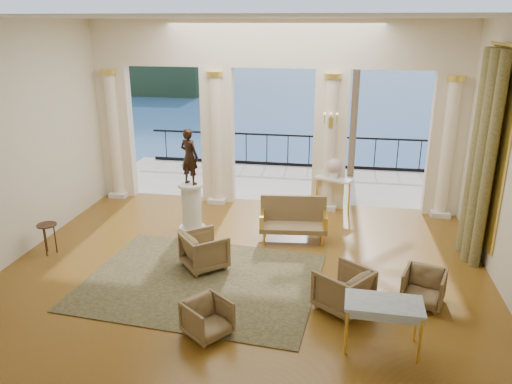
% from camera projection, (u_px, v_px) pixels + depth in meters
% --- Properties ---
extents(floor, '(9.00, 9.00, 0.00)m').
position_uv_depth(floor, '(243.00, 273.00, 9.28)').
color(floor, '#4E3010').
rests_on(floor, ground).
extents(room_walls, '(9.00, 9.00, 9.00)m').
position_uv_depth(room_walls, '(227.00, 134.00, 7.30)').
color(room_walls, beige).
rests_on(room_walls, ground).
extents(arcade, '(9.00, 0.56, 4.50)m').
position_uv_depth(arcade, '(273.00, 103.00, 12.00)').
color(arcade, '#F8E6C9').
rests_on(arcade, ground).
extents(terrace, '(10.00, 3.60, 0.10)m').
position_uv_depth(terrace, '(281.00, 182.00, 14.70)').
color(terrace, '#A99D8B').
rests_on(terrace, ground).
extents(balustrade, '(9.00, 0.06, 1.03)m').
position_uv_depth(balustrade, '(288.00, 153.00, 16.04)').
color(balustrade, black).
rests_on(balustrade, terrace).
extents(palm_tree, '(2.00, 2.00, 4.50)m').
position_uv_depth(palm_tree, '(359.00, 34.00, 13.78)').
color(palm_tree, '#4C3823').
rests_on(palm_tree, terrace).
extents(headland, '(22.00, 18.00, 6.00)m').
position_uv_depth(headland, '(145.00, 70.00, 80.33)').
color(headland, black).
rests_on(headland, sea).
extents(sea, '(160.00, 160.00, 0.00)m').
position_uv_depth(sea, '(330.00, 103.00, 67.14)').
color(sea, navy).
rests_on(sea, ground).
extents(curtain, '(0.33, 1.40, 4.09)m').
position_uv_depth(curtain, '(482.00, 158.00, 9.33)').
color(curtain, brown).
rests_on(curtain, ground).
extents(window_frame, '(0.04, 1.60, 3.40)m').
position_uv_depth(window_frame, '(493.00, 154.00, 9.27)').
color(window_frame, '#E6C34B').
rests_on(window_frame, room_walls).
extents(wall_sconce, '(0.30, 0.11, 0.33)m').
position_uv_depth(wall_sconce, '(331.00, 121.00, 11.60)').
color(wall_sconce, '#E6C34B').
rests_on(wall_sconce, arcade).
extents(rug, '(4.34, 3.50, 0.02)m').
position_uv_depth(rug, '(202.00, 281.00, 8.99)').
color(rug, '#2A301A').
rests_on(rug, ground).
extents(armchair_a, '(0.81, 0.82, 0.62)m').
position_uv_depth(armchair_a, '(207.00, 317.00, 7.36)').
color(armchair_a, '#4E4225').
rests_on(armchair_a, ground).
extents(armchair_b, '(0.79, 0.76, 0.66)m').
position_uv_depth(armchair_b, '(424.00, 286.00, 8.17)').
color(armchair_b, '#4E4225').
rests_on(armchair_b, ground).
extents(armchair_c, '(1.02, 1.03, 0.78)m').
position_uv_depth(armchair_c, '(343.00, 287.00, 8.01)').
color(armchair_c, '#4E4225').
rests_on(armchair_c, ground).
extents(armchair_d, '(1.01, 1.01, 0.76)m').
position_uv_depth(armchair_d, '(205.00, 249.00, 9.38)').
color(armchair_d, '#4E4225').
rests_on(armchair_d, ground).
extents(settee, '(1.46, 0.75, 0.93)m').
position_uv_depth(settee, '(293.00, 219.00, 10.57)').
color(settee, '#4E4225').
rests_on(settee, ground).
extents(game_table, '(1.09, 0.62, 0.74)m').
position_uv_depth(game_table, '(384.00, 307.00, 6.95)').
color(game_table, '#899EAF').
rests_on(game_table, ground).
extents(pedestal, '(0.59, 0.59, 1.09)m').
position_uv_depth(pedestal, '(192.00, 208.00, 11.03)').
color(pedestal, silver).
rests_on(pedestal, ground).
extents(statue, '(0.53, 0.45, 1.22)m').
position_uv_depth(statue, '(189.00, 157.00, 10.65)').
color(statue, black).
rests_on(statue, pedestal).
extents(console_table, '(0.95, 0.67, 0.85)m').
position_uv_depth(console_table, '(333.00, 184.00, 12.11)').
color(console_table, silver).
rests_on(console_table, ground).
extents(urn, '(0.37, 0.37, 0.48)m').
position_uv_depth(urn, '(334.00, 167.00, 11.97)').
color(urn, white).
rests_on(urn, console_table).
extents(side_table, '(0.39, 0.39, 0.63)m').
position_uv_depth(side_table, '(47.00, 228.00, 9.89)').
color(side_table, black).
rests_on(side_table, ground).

